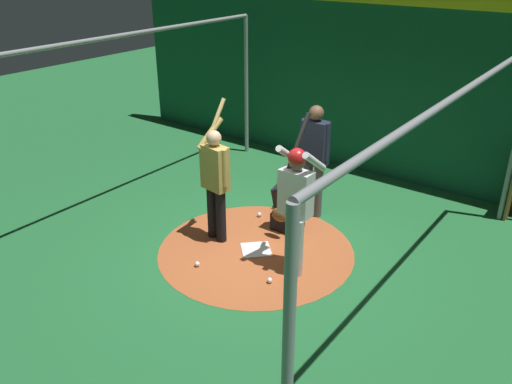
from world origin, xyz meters
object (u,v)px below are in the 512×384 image
at_px(home_plate, 256,250).
at_px(batter, 296,198).
at_px(catcher, 286,209).
at_px(visitor, 215,178).
at_px(baseball_2, 259,215).
at_px(baseball_1, 270,280).
at_px(umpire, 314,155).
at_px(baseball_0, 197,264).

bearing_deg(home_plate, batter, 86.73).
xyz_separation_m(home_plate, batter, (0.04, 0.68, 1.06)).
distance_m(catcher, visitor, 1.27).
relative_size(batter, baseball_2, 28.51).
xyz_separation_m(batter, catcher, (-0.83, -0.68, -0.71)).
height_order(home_plate, visitor, visitor).
height_order(home_plate, baseball_1, baseball_1).
distance_m(home_plate, baseball_2, 1.06).
bearing_deg(baseball_1, umpire, -163.90).
height_order(home_plate, batter, batter).
bearing_deg(catcher, umpire, 175.87).
height_order(umpire, visitor, visitor).
bearing_deg(batter, baseball_2, -125.92).
height_order(visitor, baseball_2, visitor).
bearing_deg(baseball_0, umpire, 169.00).
distance_m(batter, catcher, 1.29).
xyz_separation_m(umpire, baseball_1, (2.04, 0.59, -1.02)).
relative_size(baseball_1, baseball_2, 1.00).
relative_size(home_plate, visitor, 0.20).
bearing_deg(umpire, batter, 22.52).
bearing_deg(baseball_2, visitor, -6.53).
relative_size(batter, baseball_1, 28.51).
xyz_separation_m(visitor, baseball_2, (-0.94, 0.11, -0.96)).
height_order(baseball_1, baseball_2, same).
bearing_deg(home_plate, catcher, 179.87).
distance_m(visitor, baseball_2, 1.35).
height_order(baseball_0, baseball_2, same).
distance_m(visitor, baseball_1, 1.72).
bearing_deg(catcher, home_plate, -0.13).
bearing_deg(visitor, baseball_1, 78.15).
distance_m(home_plate, umpire, 1.82).
distance_m(visitor, baseball_0, 1.27).
xyz_separation_m(batter, visitor, (0.02, -1.37, -0.07)).
xyz_separation_m(home_plate, catcher, (-0.79, 0.00, 0.35)).
distance_m(batter, baseball_2, 1.87).
relative_size(baseball_0, baseball_1, 1.00).
bearing_deg(baseball_1, baseball_2, -139.56).
bearing_deg(visitor, home_plate, 103.67).
bearing_deg(batter, umpire, -157.48).
height_order(home_plate, umpire, umpire).
relative_size(umpire, baseball_1, 25.18).
relative_size(umpire, baseball_0, 25.18).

